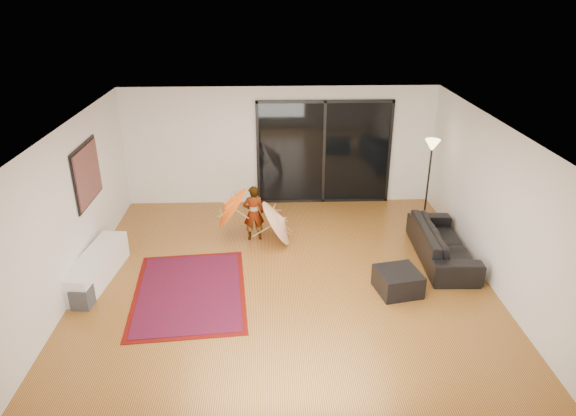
{
  "coord_description": "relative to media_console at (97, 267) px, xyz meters",
  "views": [
    {
      "loc": [
        -0.24,
        -7.66,
        4.76
      ],
      "look_at": [
        0.07,
        0.62,
        1.1
      ],
      "focal_mm": 32.0,
      "sensor_mm": 36.0,
      "label": 1
    }
  ],
  "objects": [
    {
      "name": "floor_lamp",
      "position": [
        6.35,
        2.2,
        1.18
      ],
      "size": [
        0.31,
        0.31,
        1.81
      ],
      "color": "black",
      "rests_on": "floor"
    },
    {
      "name": "sofa",
      "position": [
        6.2,
        0.54,
        0.07
      ],
      "size": [
        0.93,
        2.21,
        0.64
      ],
      "primitive_type": "imported",
      "rotation": [
        0.0,
        0.0,
        1.54
      ],
      "color": "black",
      "rests_on": "floor"
    },
    {
      "name": "floor",
      "position": [
        3.25,
        -0.13,
        -0.25
      ],
      "size": [
        7.0,
        7.0,
        0.0
      ],
      "primitive_type": "plane",
      "color": "#AE702F",
      "rests_on": "ground"
    },
    {
      "name": "speaker",
      "position": [
        0.0,
        -0.8,
        -0.08
      ],
      "size": [
        0.32,
        0.32,
        0.34
      ],
      "primitive_type": "cube",
      "rotation": [
        0.0,
        0.0,
        -0.1
      ],
      "color": "#424244",
      "rests_on": "floor"
    },
    {
      "name": "persian_rug",
      "position": [
        1.64,
        -0.45,
        -0.24
      ],
      "size": [
        2.04,
        2.7,
        0.02
      ],
      "rotation": [
        0.0,
        0.0,
        0.09
      ],
      "color": "#570B07",
      "rests_on": "floor"
    },
    {
      "name": "media_console",
      "position": [
        0.0,
        0.0,
        0.0
      ],
      "size": [
        0.65,
        1.85,
        0.5
      ],
      "primitive_type": "cube",
      "rotation": [
        0.0,
        0.0,
        -0.11
      ],
      "color": "white",
      "rests_on": "floor"
    },
    {
      "name": "painting",
      "position": [
        -0.21,
        0.87,
        1.4
      ],
      "size": [
        0.04,
        1.28,
        1.08
      ],
      "color": "black",
      "rests_on": "wall_left"
    },
    {
      "name": "wall_front",
      "position": [
        3.25,
        -3.63,
        1.1
      ],
      "size": [
        7.0,
        0.0,
        7.0
      ],
      "primitive_type": "plane",
      "rotation": [
        -1.57,
        0.0,
        0.0
      ],
      "color": "silver",
      "rests_on": "floor"
    },
    {
      "name": "parasol_orange",
      "position": [
        2.13,
        1.4,
        0.48
      ],
      "size": [
        0.68,
        0.9,
        0.91
      ],
      "rotation": [
        0.0,
        -0.93,
        0.0
      ],
      "color": "#F0570C",
      "rests_on": "child"
    },
    {
      "name": "child",
      "position": [
        2.68,
        1.45,
        0.32
      ],
      "size": [
        0.45,
        0.33,
        1.14
      ],
      "primitive_type": "imported",
      "rotation": [
        0.0,
        0.0,
        3.29
      ],
      "color": "#999999",
      "rests_on": "floor"
    },
    {
      "name": "wall_back",
      "position": [
        3.25,
        3.37,
        1.1
      ],
      "size": [
        7.0,
        0.0,
        7.0
      ],
      "primitive_type": "plane",
      "rotation": [
        1.57,
        0.0,
        0.0
      ],
      "color": "silver",
      "rests_on": "floor"
    },
    {
      "name": "sliding_door",
      "position": [
        4.25,
        3.33,
        0.95
      ],
      "size": [
        3.06,
        0.07,
        2.4
      ],
      "color": "black",
      "rests_on": "wall_back"
    },
    {
      "name": "parasol_white",
      "position": [
        3.28,
        1.3,
        0.25
      ],
      "size": [
        0.67,
        0.97,
        0.99
      ],
      "rotation": [
        0.0,
        1.02,
        0.0
      ],
      "color": "white",
      "rests_on": "floor"
    },
    {
      "name": "ottoman",
      "position": [
        5.12,
        -0.56,
        -0.06
      ],
      "size": [
        0.79,
        0.79,
        0.38
      ],
      "primitive_type": "cube",
      "rotation": [
        0.0,
        0.0,
        0.2
      ],
      "color": "black",
      "rests_on": "floor"
    },
    {
      "name": "wall_right",
      "position": [
        6.75,
        -0.13,
        1.1
      ],
      "size": [
        0.0,
        7.0,
        7.0
      ],
      "primitive_type": "plane",
      "rotation": [
        1.57,
        0.0,
        -1.57
      ],
      "color": "silver",
      "rests_on": "floor"
    },
    {
      "name": "wall_left",
      "position": [
        -0.25,
        -0.13,
        1.1
      ],
      "size": [
        0.0,
        7.0,
        7.0
      ],
      "primitive_type": "plane",
      "rotation": [
        1.57,
        0.0,
        1.57
      ],
      "color": "silver",
      "rests_on": "floor"
    },
    {
      "name": "ceiling",
      "position": [
        3.25,
        -0.13,
        2.45
      ],
      "size": [
        7.0,
        7.0,
        0.0
      ],
      "primitive_type": "plane",
      "rotation": [
        3.14,
        0.0,
        0.0
      ],
      "color": "white",
      "rests_on": "wall_back"
    }
  ]
}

